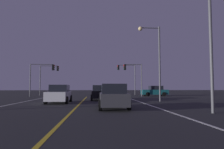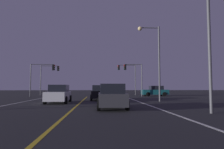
{
  "view_description": "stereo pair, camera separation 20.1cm",
  "coord_description": "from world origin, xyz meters",
  "px_view_note": "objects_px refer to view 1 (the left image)",
  "views": [
    {
      "loc": [
        1.46,
        0.14,
        1.48
      ],
      "look_at": [
        3.58,
        27.36,
        3.19
      ],
      "focal_mm": 32.31,
      "sensor_mm": 36.0,
      "label": 1
    },
    {
      "loc": [
        1.66,
        0.14,
        1.48
      ],
      "look_at": [
        3.58,
        27.36,
        3.19
      ],
      "focal_mm": 32.31,
      "sensor_mm": 36.0,
      "label": 2
    }
  ],
  "objects_px": {
    "car_crossing_side": "(155,91)",
    "traffic_light_far_left": "(49,73)",
    "car_ahead_far": "(100,93)",
    "car_oncoming": "(59,94)",
    "traffic_light_near_left": "(43,72)",
    "traffic_light_near_right": "(133,72)",
    "street_lamp_right_far": "(154,53)",
    "car_lead_same_lane": "(113,97)",
    "traffic_light_far_right": "(127,73)",
    "street_lamp_right_near": "(203,31)"
  },
  "relations": [
    {
      "from": "street_lamp_right_near",
      "to": "street_lamp_right_far",
      "type": "distance_m",
      "value": 9.5
    },
    {
      "from": "car_oncoming",
      "to": "street_lamp_right_far",
      "type": "height_order",
      "value": "street_lamp_right_far"
    },
    {
      "from": "car_lead_same_lane",
      "to": "car_ahead_far",
      "type": "distance_m",
      "value": 9.45
    },
    {
      "from": "car_crossing_side",
      "to": "traffic_light_near_right",
      "type": "relative_size",
      "value": 0.83
    },
    {
      "from": "traffic_light_far_right",
      "to": "car_oncoming",
      "type": "bearing_deg",
      "value": 62.99
    },
    {
      "from": "car_oncoming",
      "to": "traffic_light_far_right",
      "type": "xyz_separation_m",
      "value": [
        9.09,
        17.82,
        3.37
      ]
    },
    {
      "from": "car_crossing_side",
      "to": "street_lamp_right_far",
      "type": "relative_size",
      "value": 0.55
    },
    {
      "from": "car_oncoming",
      "to": "traffic_light_near_left",
      "type": "relative_size",
      "value": 0.85
    },
    {
      "from": "car_oncoming",
      "to": "street_lamp_right_near",
      "type": "height_order",
      "value": "street_lamp_right_near"
    },
    {
      "from": "traffic_light_near_right",
      "to": "street_lamp_right_near",
      "type": "height_order",
      "value": "street_lamp_right_near"
    },
    {
      "from": "traffic_light_far_right",
      "to": "street_lamp_right_far",
      "type": "height_order",
      "value": "street_lamp_right_far"
    },
    {
      "from": "traffic_light_near_right",
      "to": "street_lamp_right_near",
      "type": "bearing_deg",
      "value": 91.06
    },
    {
      "from": "car_ahead_far",
      "to": "traffic_light_near_right",
      "type": "bearing_deg",
      "value": -33.23
    },
    {
      "from": "traffic_light_far_left",
      "to": "street_lamp_right_near",
      "type": "height_order",
      "value": "street_lamp_right_near"
    },
    {
      "from": "car_ahead_far",
      "to": "car_crossing_side",
      "type": "bearing_deg",
      "value": -44.08
    },
    {
      "from": "car_oncoming",
      "to": "traffic_light_near_left",
      "type": "bearing_deg",
      "value": -158.69
    },
    {
      "from": "car_crossing_side",
      "to": "traffic_light_far_left",
      "type": "xyz_separation_m",
      "value": [
        -18.24,
        4.08,
        3.2
      ]
    },
    {
      "from": "street_lamp_right_far",
      "to": "street_lamp_right_near",
      "type": "bearing_deg",
      "value": 90.54
    },
    {
      "from": "traffic_light_near_left",
      "to": "car_crossing_side",
      "type": "bearing_deg",
      "value": 4.52
    },
    {
      "from": "traffic_light_near_left",
      "to": "street_lamp_right_near",
      "type": "bearing_deg",
      "value": -55.0
    },
    {
      "from": "traffic_light_far_left",
      "to": "street_lamp_right_near",
      "type": "bearing_deg",
      "value": -60.68
    },
    {
      "from": "car_ahead_far",
      "to": "street_lamp_right_far",
      "type": "xyz_separation_m",
      "value": [
        5.67,
        -2.91,
        4.2
      ]
    },
    {
      "from": "traffic_light_far_left",
      "to": "street_lamp_right_far",
      "type": "relative_size",
      "value": 0.68
    },
    {
      "from": "traffic_light_far_right",
      "to": "street_lamp_right_far",
      "type": "relative_size",
      "value": 0.72
    },
    {
      "from": "car_crossing_side",
      "to": "street_lamp_right_near",
      "type": "distance_m",
      "value": 22.67
    },
    {
      "from": "car_ahead_far",
      "to": "street_lamp_right_near",
      "type": "bearing_deg",
      "value": -155.09
    },
    {
      "from": "street_lamp_right_far",
      "to": "traffic_light_near_right",
      "type": "bearing_deg",
      "value": -88.51
    },
    {
      "from": "car_oncoming",
      "to": "car_lead_same_lane",
      "type": "bearing_deg",
      "value": 41.14
    },
    {
      "from": "traffic_light_near_right",
      "to": "street_lamp_right_near",
      "type": "relative_size",
      "value": 0.7
    },
    {
      "from": "car_ahead_far",
      "to": "street_lamp_right_near",
      "type": "xyz_separation_m",
      "value": [
        5.76,
        -12.41,
        3.89
      ]
    },
    {
      "from": "car_oncoming",
      "to": "traffic_light_far_left",
      "type": "height_order",
      "value": "traffic_light_far_left"
    },
    {
      "from": "car_crossing_side",
      "to": "traffic_light_far_right",
      "type": "bearing_deg",
      "value": -44.7
    },
    {
      "from": "traffic_light_near_left",
      "to": "traffic_light_far_right",
      "type": "xyz_separation_m",
      "value": [
        13.89,
        5.5,
        0.39
      ]
    },
    {
      "from": "car_lead_same_lane",
      "to": "car_ahead_far",
      "type": "relative_size",
      "value": 1.0
    },
    {
      "from": "traffic_light_near_left",
      "to": "street_lamp_right_far",
      "type": "xyz_separation_m",
      "value": [
        14.35,
        -11.13,
        1.22
      ]
    },
    {
      "from": "car_ahead_far",
      "to": "car_oncoming",
      "type": "distance_m",
      "value": 5.65
    },
    {
      "from": "street_lamp_right_near",
      "to": "car_oncoming",
      "type": "bearing_deg",
      "value": -40.74
    },
    {
      "from": "car_crossing_side",
      "to": "car_oncoming",
      "type": "bearing_deg",
      "value": 46.14
    },
    {
      "from": "car_lead_same_lane",
      "to": "car_ahead_far",
      "type": "xyz_separation_m",
      "value": [
        -0.77,
        9.42,
        0.0
      ]
    },
    {
      "from": "car_ahead_far",
      "to": "traffic_light_near_left",
      "type": "xyz_separation_m",
      "value": [
        -8.68,
        8.22,
        2.97
      ]
    },
    {
      "from": "traffic_light_near_left",
      "to": "traffic_light_far_left",
      "type": "bearing_deg",
      "value": 92.39
    },
    {
      "from": "car_ahead_far",
      "to": "street_lamp_right_far",
      "type": "relative_size",
      "value": 0.55
    },
    {
      "from": "traffic_light_near_left",
      "to": "car_lead_same_lane",
      "type": "bearing_deg",
      "value": -61.82
    },
    {
      "from": "traffic_light_near_right",
      "to": "car_oncoming",
      "type": "bearing_deg",
      "value": 53.09
    },
    {
      "from": "traffic_light_far_right",
      "to": "street_lamp_right_near",
      "type": "xyz_separation_m",
      "value": [
        0.55,
        -26.12,
        0.52
      ]
    },
    {
      "from": "car_ahead_far",
      "to": "street_lamp_right_far",
      "type": "bearing_deg",
      "value": -117.2
    },
    {
      "from": "traffic_light_far_left",
      "to": "street_lamp_right_far",
      "type": "height_order",
      "value": "street_lamp_right_far"
    },
    {
      "from": "car_oncoming",
      "to": "traffic_light_near_right",
      "type": "bearing_deg",
      "value": 143.09
    },
    {
      "from": "car_oncoming",
      "to": "car_crossing_side",
      "type": "relative_size",
      "value": 1.0
    },
    {
      "from": "car_ahead_far",
      "to": "traffic_light_near_right",
      "type": "height_order",
      "value": "traffic_light_near_right"
    }
  ]
}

